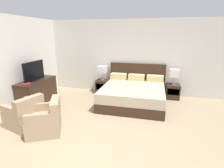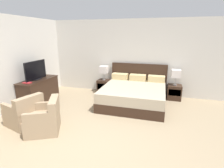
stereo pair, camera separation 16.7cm
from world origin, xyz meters
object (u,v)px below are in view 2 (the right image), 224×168
Objects in this scene: nightstand_left at (104,86)px; table_lamp_right at (176,74)px; bed at (134,94)px; table_lamp_left at (104,70)px; nightstand_right at (174,92)px; tv at (36,71)px; dresser at (39,90)px; armchair_by_window at (25,113)px; book_red_cover at (27,83)px; armchair_companion at (45,119)px.

table_lamp_right is at bearing 0.03° from nightstand_left.
bed reaches higher than table_lamp_left.
nightstand_right is 4.50m from tv.
armchair_by_window is (0.67, -1.38, -0.10)m from dresser.
dresser is 6.12× the size of book_red_cover.
nightstand_left is at bearing 47.95° from book_red_cover.
table_lamp_left is at bearing 39.71° from dresser.
armchair_by_window is (-3.51, -2.80, 0.04)m from nightstand_right.
dresser reaches higher than nightstand_left.
bed is 1.54m from table_lamp_left.
table_lamp_left is 3.05m from armchair_by_window.
tv reaches higher than table_lamp_right.
bed is 1.43m from nightstand_right.
armchair_by_window is at bearing -141.38° from table_lamp_right.
nightstand_right is at bearing 0.00° from nightstand_left.
armchair_by_window is at bearing -137.58° from bed.
table_lamp_left is 2.55m from book_red_cover.
table_lamp_right reaches higher than dresser.
tv is at bearing -160.55° from nightstand_right.
bed is at bearing -30.37° from nightstand_left.
tv is 1.66m from armchair_by_window.
table_lamp_left is at bearing 47.97° from book_red_cover.
dresser is (-2.95, -0.70, 0.07)m from bed.
dresser is at bearing -161.23° from nightstand_right.
dresser is (-1.71, -1.42, -0.49)m from table_lamp_left.
table_lamp_right is 4.58m from book_red_cover.
dresser is (-4.18, -1.42, 0.14)m from nightstand_right.
table_lamp_left reaches higher than dresser.
table_lamp_right is 2.30× the size of book_red_cover.
bed reaches higher than armchair_companion.
book_red_cover is (0.01, -0.47, 0.37)m from dresser.
book_red_cover is at bearing -158.35° from bed.
table_lamp_left is 2.47m from table_lamp_right.
nightstand_left is 2.47m from nightstand_right.
nightstand_right is 0.95× the size of table_lamp_right.
armchair_companion is (-0.40, -2.93, 0.04)m from nightstand_left.
armchair_by_window is (0.66, -0.91, -0.47)m from book_red_cover.
nightstand_left is 2.23m from dresser.
tv is (-1.71, -1.47, 0.78)m from nightstand_left.
dresser reaches higher than nightstand_right.
dresser is (-4.18, -1.42, -0.49)m from table_lamp_right.
table_lamp_left is at bearing 90.00° from nightstand_left.
bed is 2.24× the size of tv.
table_lamp_right is at bearing 30.42° from bed.
dresser is at bearing 115.78° from armchair_by_window.
nightstand_left is 2.95m from armchair_companion.
bed is at bearing -149.63° from nightstand_right.
table_lamp_left reaches higher than book_red_cover.
bed is at bearing 42.42° from armchair_by_window.
book_red_cover is (0.00, -0.41, -0.27)m from tv.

